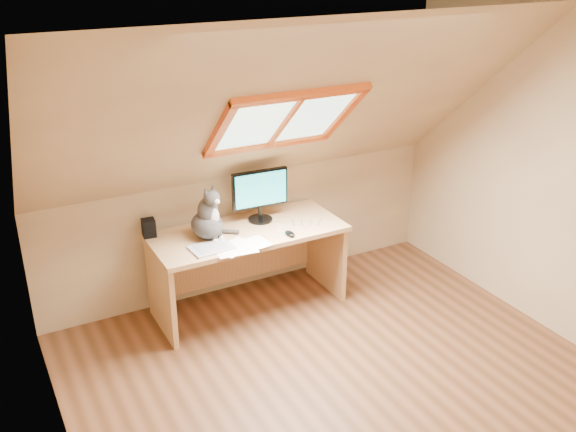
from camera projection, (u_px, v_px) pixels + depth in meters
ground at (359, 398)px, 4.20m from camera, size 3.50×3.50×0.00m
room_shell at (380, 201)px, 3.55m from camera, size 3.52×3.52×2.41m
desk at (245, 251)px, 5.11m from camera, size 1.51×0.66×0.69m
monitor at (260, 192)px, 5.04m from camera, size 0.46×0.19×0.42m
cat at (208, 219)px, 4.79m from camera, size 0.33×0.35×0.43m
desk_speaker at (149, 228)px, 4.84m from camera, size 0.10×0.10×0.14m
graphics_tablet at (211, 248)px, 4.68m from camera, size 0.32×0.24×0.01m
mouse at (290, 234)px, 4.87m from camera, size 0.07×0.11×0.03m
papers at (240, 247)px, 4.69m from camera, size 0.35×0.30×0.01m
cables at (297, 226)px, 5.04m from camera, size 0.51×0.26×0.01m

